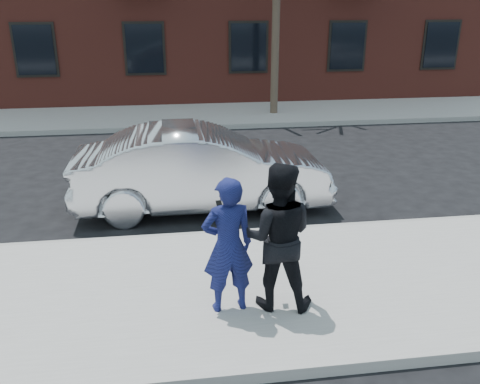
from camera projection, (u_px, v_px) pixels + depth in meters
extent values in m
plane|color=black|center=(116.00, 295.00, 7.07)|extent=(100.00, 100.00, 0.00)
cube|color=#9C9993|center=(113.00, 301.00, 6.81)|extent=(50.00, 3.50, 0.15)
cube|color=#999691|center=(123.00, 241.00, 8.48)|extent=(50.00, 0.10, 0.15)
cube|color=#9C9993|center=(144.00, 117.00, 17.46)|extent=(50.00, 3.50, 0.15)
cube|color=#999691|center=(142.00, 129.00, 15.79)|extent=(50.00, 0.10, 0.15)
cube|color=black|center=(249.00, 47.00, 18.78)|extent=(1.30, 0.06, 1.70)
cube|color=black|center=(441.00, 45.00, 19.77)|extent=(1.30, 0.06, 1.70)
cylinder|color=#3C3123|center=(275.00, 51.00, 17.04)|extent=(0.26, 0.26, 4.20)
imported|color=silver|center=(202.00, 169.00, 9.78)|extent=(4.91, 1.76, 1.61)
imported|color=navy|center=(228.00, 246.00, 6.21)|extent=(0.69, 0.50, 1.77)
cube|color=black|center=(219.00, 205.00, 6.24)|extent=(0.09, 0.13, 0.08)
imported|color=black|center=(277.00, 237.00, 6.28)|extent=(1.07, 0.92, 1.92)
cube|color=black|center=(266.00, 226.00, 6.44)|extent=(0.08, 0.14, 0.06)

